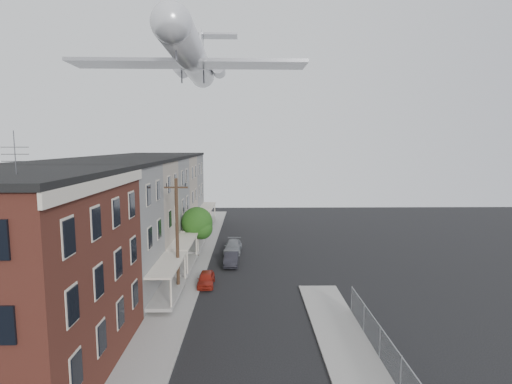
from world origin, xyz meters
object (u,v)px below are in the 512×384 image
at_px(street_tree, 198,224).
at_px(car_far, 233,247).
at_px(car_near, 206,279).
at_px(airplane, 192,58).
at_px(car_mid, 231,259).
at_px(utility_pole, 177,234).

bearing_deg(street_tree, car_far, 25.70).
bearing_deg(car_near, airplane, 101.63).
bearing_deg(car_mid, utility_pole, -118.41).
distance_m(street_tree, airplane, 16.58).
relative_size(car_near, airplane, 0.13).
distance_m(utility_pole, car_far, 12.86).
bearing_deg(car_far, street_tree, -152.08).
distance_m(street_tree, car_far, 4.78).
xyz_separation_m(street_tree, airplane, (-0.38, 0.45, 16.57)).
height_order(car_near, car_mid, car_mid).
xyz_separation_m(utility_pole, street_tree, (0.33, 9.92, -1.22)).
bearing_deg(street_tree, car_near, -78.75).
xyz_separation_m(car_near, car_mid, (1.80, 5.58, 0.07)).
height_order(utility_pole, airplane, airplane).
relative_size(car_near, car_far, 0.76).
bearing_deg(car_near, street_tree, 99.83).
relative_size(utility_pole, airplane, 0.36).
bearing_deg(street_tree, car_mid, -39.16).
relative_size(utility_pole, street_tree, 1.73).
bearing_deg(airplane, utility_pole, -89.72).
distance_m(street_tree, car_near, 9.05).
bearing_deg(airplane, car_mid, -40.37).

